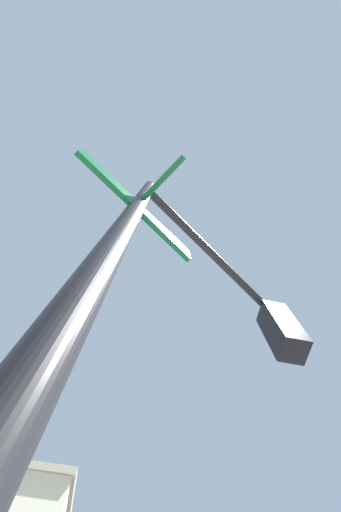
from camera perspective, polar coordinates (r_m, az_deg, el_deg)
traffic_signal_near at (r=2.64m, az=9.92°, el=-6.44°), size 2.40×1.73×5.04m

